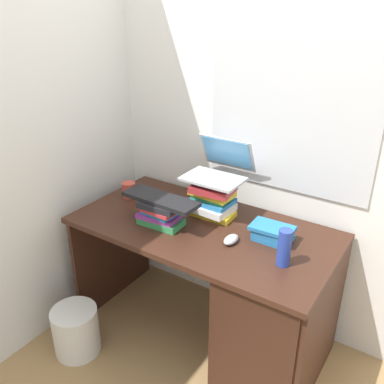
{
  "coord_description": "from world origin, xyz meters",
  "views": [
    {
      "loc": [
        1.01,
        -1.63,
        1.83
      ],
      "look_at": [
        -0.07,
        0.0,
        0.92
      ],
      "focal_mm": 38.88,
      "sensor_mm": 36.0,
      "label": 1
    }
  ],
  "objects_px": {
    "desk": "(257,303)",
    "laptop": "(219,168)",
    "computer_mouse": "(231,240)",
    "book_stack_keyboard_riser": "(162,212)",
    "mug": "(129,190)",
    "water_bottle": "(284,248)",
    "book_stack_side": "(273,233)",
    "book_stack_tall": "(213,198)",
    "wastebasket": "(76,330)",
    "keyboard": "(161,199)"
  },
  "relations": [
    {
      "from": "book_stack_keyboard_riser",
      "to": "wastebasket",
      "type": "bearing_deg",
      "value": -128.92
    },
    {
      "from": "computer_mouse",
      "to": "book_stack_keyboard_riser",
      "type": "bearing_deg",
      "value": -174.51
    },
    {
      "from": "book_stack_keyboard_riser",
      "to": "computer_mouse",
      "type": "xyz_separation_m",
      "value": [
        0.4,
        0.04,
        -0.05
      ]
    },
    {
      "from": "book_stack_keyboard_riser",
      "to": "laptop",
      "type": "relative_size",
      "value": 0.78
    },
    {
      "from": "desk",
      "to": "book_stack_tall",
      "type": "bearing_deg",
      "value": 156.46
    },
    {
      "from": "book_stack_keyboard_riser",
      "to": "keyboard",
      "type": "relative_size",
      "value": 0.59
    },
    {
      "from": "book_stack_keyboard_riser",
      "to": "mug",
      "type": "distance_m",
      "value": 0.4
    },
    {
      "from": "keyboard",
      "to": "water_bottle",
      "type": "relative_size",
      "value": 2.36
    },
    {
      "from": "book_stack_tall",
      "to": "laptop",
      "type": "height_order",
      "value": "laptop"
    },
    {
      "from": "book_stack_tall",
      "to": "laptop",
      "type": "relative_size",
      "value": 0.81
    },
    {
      "from": "desk",
      "to": "book_stack_keyboard_riser",
      "type": "height_order",
      "value": "book_stack_keyboard_riser"
    },
    {
      "from": "book_stack_keyboard_riser",
      "to": "water_bottle",
      "type": "distance_m",
      "value": 0.68
    },
    {
      "from": "desk",
      "to": "computer_mouse",
      "type": "height_order",
      "value": "computer_mouse"
    },
    {
      "from": "laptop",
      "to": "water_bottle",
      "type": "bearing_deg",
      "value": -30.22
    },
    {
      "from": "book_stack_tall",
      "to": "desk",
      "type": "bearing_deg",
      "value": -23.54
    },
    {
      "from": "book_stack_keyboard_riser",
      "to": "laptop",
      "type": "height_order",
      "value": "laptop"
    },
    {
      "from": "book_stack_side",
      "to": "laptop",
      "type": "distance_m",
      "value": 0.46
    },
    {
      "from": "laptop",
      "to": "mug",
      "type": "xyz_separation_m",
      "value": [
        -0.54,
        -0.15,
        -0.21
      ]
    },
    {
      "from": "water_bottle",
      "to": "keyboard",
      "type": "bearing_deg",
      "value": -179.56
    },
    {
      "from": "desk",
      "to": "mug",
      "type": "height_order",
      "value": "mug"
    },
    {
      "from": "book_stack_tall",
      "to": "mug",
      "type": "distance_m",
      "value": 0.55
    },
    {
      "from": "book_stack_side",
      "to": "book_stack_keyboard_riser",
      "type": "bearing_deg",
      "value": -162.54
    },
    {
      "from": "water_bottle",
      "to": "book_stack_side",
      "type": "bearing_deg",
      "value": 126.34
    },
    {
      "from": "computer_mouse",
      "to": "book_stack_tall",
      "type": "bearing_deg",
      "value": 138.67
    },
    {
      "from": "laptop",
      "to": "computer_mouse",
      "type": "distance_m",
      "value": 0.43
    },
    {
      "from": "keyboard",
      "to": "wastebasket",
      "type": "xyz_separation_m",
      "value": [
        -0.32,
        -0.4,
        -0.75
      ]
    },
    {
      "from": "book_stack_tall",
      "to": "wastebasket",
      "type": "distance_m",
      "value": 1.07
    },
    {
      "from": "desk",
      "to": "laptop",
      "type": "height_order",
      "value": "laptop"
    },
    {
      "from": "book_stack_tall",
      "to": "mug",
      "type": "bearing_deg",
      "value": -171.62
    },
    {
      "from": "book_stack_tall",
      "to": "laptop",
      "type": "bearing_deg",
      "value": 92.92
    },
    {
      "from": "computer_mouse",
      "to": "mug",
      "type": "relative_size",
      "value": 0.87
    },
    {
      "from": "book_stack_keyboard_riser",
      "to": "wastebasket",
      "type": "xyz_separation_m",
      "value": [
        -0.32,
        -0.4,
        -0.67
      ]
    },
    {
      "from": "desk",
      "to": "mug",
      "type": "bearing_deg",
      "value": 174.79
    },
    {
      "from": "book_stack_side",
      "to": "computer_mouse",
      "type": "xyz_separation_m",
      "value": [
        -0.16,
        -0.14,
        -0.02
      ]
    },
    {
      "from": "book_stack_keyboard_riser",
      "to": "wastebasket",
      "type": "distance_m",
      "value": 0.84
    },
    {
      "from": "computer_mouse",
      "to": "keyboard",
      "type": "bearing_deg",
      "value": -174.41
    },
    {
      "from": "wastebasket",
      "to": "laptop",
      "type": "bearing_deg",
      "value": 55.07
    },
    {
      "from": "mug",
      "to": "wastebasket",
      "type": "distance_m",
      "value": 0.85
    },
    {
      "from": "book_stack_keyboard_riser",
      "to": "water_bottle",
      "type": "relative_size",
      "value": 1.39
    },
    {
      "from": "mug",
      "to": "desk",
      "type": "bearing_deg",
      "value": -5.21
    },
    {
      "from": "book_stack_tall",
      "to": "mug",
      "type": "relative_size",
      "value": 2.15
    },
    {
      "from": "laptop",
      "to": "computer_mouse",
      "type": "height_order",
      "value": "laptop"
    },
    {
      "from": "computer_mouse",
      "to": "mug",
      "type": "bearing_deg",
      "value": 171.14
    },
    {
      "from": "book_stack_side",
      "to": "mug",
      "type": "height_order",
      "value": "mug"
    },
    {
      "from": "mug",
      "to": "water_bottle",
      "type": "xyz_separation_m",
      "value": [
        1.05,
        -0.15,
        0.04
      ]
    },
    {
      "from": "book_stack_tall",
      "to": "keyboard",
      "type": "height_order",
      "value": "book_stack_tall"
    },
    {
      "from": "mug",
      "to": "book_stack_side",
      "type": "bearing_deg",
      "value": 1.07
    },
    {
      "from": "desk",
      "to": "book_stack_tall",
      "type": "height_order",
      "value": "book_stack_tall"
    },
    {
      "from": "book_stack_side",
      "to": "laptop",
      "type": "xyz_separation_m",
      "value": [
        -0.39,
        0.13,
        0.22
      ]
    },
    {
      "from": "wastebasket",
      "to": "book_stack_tall",
      "type": "bearing_deg",
      "value": 52.18
    }
  ]
}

